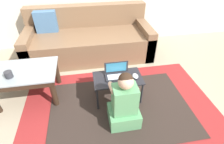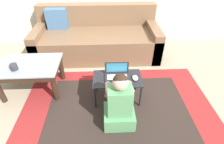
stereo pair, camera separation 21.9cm
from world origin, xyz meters
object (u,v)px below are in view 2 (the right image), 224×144
(person_seated, at_px, (119,105))
(cup_on_table, at_px, (14,67))
(coffee_table, at_px, (29,69))
(laptop_desk, at_px, (117,80))
(couch, at_px, (97,39))
(laptop, at_px, (117,75))
(computer_mouse, at_px, (135,78))

(person_seated, relative_size, cup_on_table, 7.86)
(coffee_table, relative_size, person_seated, 1.15)
(person_seated, xyz_separation_m, cup_on_table, (-1.28, 0.52, 0.18))
(cup_on_table, bearing_deg, laptop_desk, -5.74)
(couch, xyz_separation_m, cup_on_table, (-1.00, -1.12, 0.19))
(laptop, distance_m, person_seated, 0.43)
(coffee_table, bearing_deg, laptop_desk, -11.64)
(computer_mouse, relative_size, cup_on_table, 1.15)
(laptop, xyz_separation_m, computer_mouse, (0.22, -0.06, -0.01))
(couch, distance_m, computer_mouse, 1.38)
(laptop_desk, xyz_separation_m, person_seated, (-0.00, -0.39, -0.02))
(computer_mouse, height_order, cup_on_table, cup_on_table)
(couch, distance_m, laptop, 1.26)
(couch, xyz_separation_m, laptop_desk, (0.29, -1.25, 0.02))
(laptop, distance_m, cup_on_table, 1.29)
(coffee_table, relative_size, computer_mouse, 7.88)
(laptop, relative_size, person_seated, 0.43)
(computer_mouse, bearing_deg, laptop_desk, 172.76)
(laptop_desk, xyz_separation_m, laptop, (-0.00, 0.03, 0.07))
(laptop_desk, distance_m, person_seated, 0.39)
(coffee_table, bearing_deg, cup_on_table, -138.18)
(person_seated, bearing_deg, cup_on_table, 157.93)
(couch, distance_m, laptop_desk, 1.28)
(couch, relative_size, person_seated, 3.06)
(couch, xyz_separation_m, person_seated, (0.29, -1.64, 0.01))
(laptop, height_order, person_seated, person_seated)
(coffee_table, xyz_separation_m, laptop, (1.16, -0.21, 0.03))
(coffee_table, distance_m, laptop, 1.18)
(couch, bearing_deg, coffee_table, -130.87)
(person_seated, bearing_deg, couch, 99.94)
(coffee_table, distance_m, person_seated, 1.32)
(laptop, bearing_deg, laptop_desk, -82.78)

